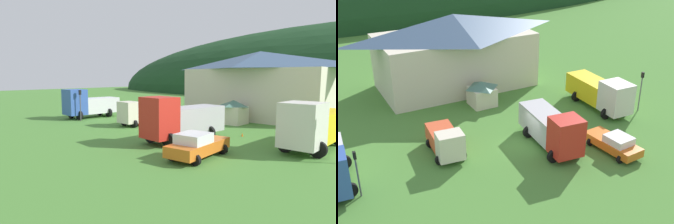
% 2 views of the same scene
% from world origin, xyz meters
% --- Properties ---
extents(ground_plane, '(200.00, 200.00, 0.00)m').
position_xyz_m(ground_plane, '(0.00, 0.00, 0.00)').
color(ground_plane, '#477F33').
extents(depot_building, '(17.99, 9.62, 8.24)m').
position_xyz_m(depot_building, '(0.22, 15.75, 4.25)').
color(depot_building, beige).
rests_on(depot_building, ground).
extents(play_shed_cream, '(2.65, 2.63, 2.60)m').
position_xyz_m(play_shed_cream, '(0.43, 9.29, 1.34)').
color(play_shed_cream, beige).
rests_on(play_shed_cream, ground).
extents(box_truck_blue, '(3.60, 6.91, 3.62)m').
position_xyz_m(box_truck_blue, '(-15.53, 1.36, 1.77)').
color(box_truck_blue, '#3356AD').
rests_on(box_truck_blue, ground).
extents(light_truck_cream, '(2.86, 5.17, 2.59)m').
position_xyz_m(light_truck_cream, '(-6.50, 1.75, 1.27)').
color(light_truck_cream, beige).
rests_on(light_truck_cream, ground).
extents(crane_truck_red, '(3.63, 7.66, 3.65)m').
position_xyz_m(crane_truck_red, '(1.82, -1.38, 1.80)').
color(crane_truck_red, red).
rests_on(crane_truck_red, ground).
extents(flatbed_truck_yellow, '(3.33, 8.08, 3.50)m').
position_xyz_m(flatbed_truck_yellow, '(10.62, 2.81, 1.78)').
color(flatbed_truck_yellow, silver).
rests_on(flatbed_truck_yellow, ground).
extents(service_pickup_orange, '(2.66, 5.14, 1.66)m').
position_xyz_m(service_pickup_orange, '(5.88, -4.56, 0.83)').
color(service_pickup_orange, orange).
rests_on(service_pickup_orange, ground).
extents(traffic_light_west, '(0.20, 0.32, 3.60)m').
position_xyz_m(traffic_light_west, '(-13.91, -0.74, 2.24)').
color(traffic_light_west, '#4C4C51').
rests_on(traffic_light_west, ground).
extents(traffic_cone_near_pickup, '(0.36, 0.36, 0.64)m').
position_xyz_m(traffic_cone_near_pickup, '(4.62, 3.63, 0.00)').
color(traffic_cone_near_pickup, orange).
rests_on(traffic_cone_near_pickup, ground).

